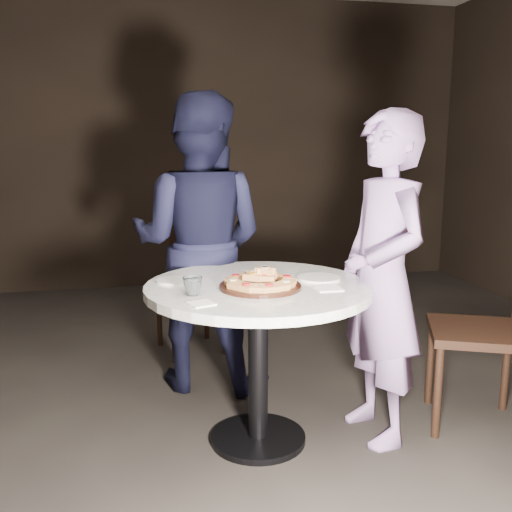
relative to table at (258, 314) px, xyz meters
The scene contains 13 objects.
floor 0.68m from the table, 82.64° to the right, with size 7.00×7.00×0.00m, color black.
table is the anchor object (origin of this frame).
serving_board 0.18m from the table, 95.47° to the right, with size 0.39×0.39×0.02m, color black.
focaccia_pile 0.21m from the table, 92.92° to the right, with size 0.34×0.35×0.09m.
plate_left 0.45m from the table, 160.44° to the left, with size 0.18×0.18×0.01m, color white.
plate_right 0.36m from the table, ahead, with size 0.22×0.22×0.01m, color white.
water_glass 0.41m from the table, 157.51° to the right, with size 0.09×0.09×0.08m, color silver.
napkin_near 0.46m from the table, 137.07° to the right, with size 0.10×0.10×0.01m, color white.
napkin_far 0.38m from the table, 28.18° to the right, with size 0.12×0.12×0.01m, color white.
chair_far 1.33m from the table, 97.49° to the left, with size 0.53×0.55×0.95m.
chair_right 1.29m from the table, ahead, with size 0.66×0.65×1.03m.
diner_navy 0.86m from the table, 103.57° to the left, with size 0.88×0.68×1.80m, color black.
diner_teal 0.65m from the table, ahead, with size 0.61×0.40×1.67m, color #866DA8.
Camera 1 is at (-0.59, -2.60, 1.50)m, focal length 40.00 mm.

